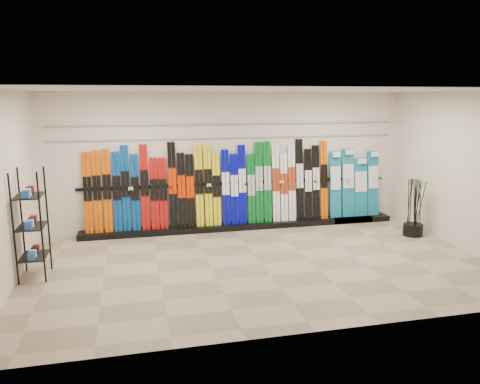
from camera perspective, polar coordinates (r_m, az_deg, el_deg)
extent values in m
plane|color=gray|center=(8.33, 2.59, -8.73)|extent=(8.00, 8.00, 0.00)
plane|color=beige|center=(10.34, -1.12, 3.83)|extent=(8.00, 0.00, 8.00)
plane|color=beige|center=(7.86, -26.60, 0.15)|extent=(0.00, 5.00, 5.00)
plane|color=beige|center=(9.81, 25.79, 2.26)|extent=(0.00, 5.00, 5.00)
plane|color=silver|center=(7.82, 2.79, 12.36)|extent=(8.00, 8.00, 0.00)
cube|color=black|center=(10.47, 0.37, -4.12)|extent=(8.00, 0.40, 0.12)
cube|color=#DC5100|center=(10.08, -18.08, -0.10)|extent=(0.17, 0.23, 1.67)
cube|color=#DC5100|center=(10.07, -17.02, 0.02)|extent=(0.17, 0.23, 1.69)
cube|color=#DC5100|center=(10.05, -15.89, 0.14)|extent=(0.17, 0.24, 1.71)
cube|color=navy|center=(10.05, -14.78, 0.03)|extent=(0.17, 0.23, 1.66)
cube|color=navy|center=(10.04, -13.76, 0.44)|extent=(0.17, 0.25, 1.79)
cube|color=navy|center=(10.04, -12.65, -0.04)|extent=(0.17, 0.22, 1.60)
cube|color=#AD0E0A|center=(10.04, -11.55, 0.56)|extent=(0.17, 0.25, 1.79)
cube|color=#AD0E0A|center=(10.06, -10.38, -0.17)|extent=(0.17, 0.21, 1.52)
cube|color=#AD0E0A|center=(10.07, -9.35, -0.15)|extent=(0.17, 0.21, 1.51)
cube|color=black|center=(10.07, -8.23, 0.82)|extent=(0.17, 0.25, 1.83)
cube|color=black|center=(10.10, -7.13, 0.21)|extent=(0.17, 0.22, 1.60)
cube|color=black|center=(10.12, -6.08, 0.16)|extent=(0.17, 0.22, 1.56)
cube|color=yellow|center=(10.14, -5.00, 0.74)|extent=(0.17, 0.24, 1.75)
cube|color=yellow|center=(10.17, -3.91, 0.83)|extent=(0.17, 0.24, 1.77)
cube|color=yellow|center=(10.20, -2.87, 0.29)|extent=(0.17, 0.22, 1.56)
cube|color=#0305B2|center=(10.24, -1.76, 0.58)|extent=(0.17, 0.23, 1.65)
cube|color=#0305B2|center=(10.28, -0.69, 0.35)|extent=(0.17, 0.21, 1.55)
cube|color=#0305B2|center=(10.32, 0.29, 0.92)|extent=(0.17, 0.24, 1.73)
cube|color=#056A1E|center=(10.37, 1.38, 0.42)|extent=(0.17, 0.21, 1.53)
cube|color=#056A1E|center=(10.41, 2.34, 1.16)|extent=(0.17, 0.25, 1.79)
cube|color=#056A1E|center=(10.46, 3.37, 1.23)|extent=(0.17, 0.25, 1.80)
cube|color=white|center=(10.52, 4.42, 1.05)|extent=(0.17, 0.24, 1.71)
cube|color=white|center=(10.59, 5.41, 0.61)|extent=(0.17, 0.21, 1.54)
cube|color=white|center=(10.64, 6.34, 1.17)|extent=(0.17, 0.24, 1.73)
cube|color=black|center=(10.70, 7.28, 1.49)|extent=(0.17, 0.25, 1.83)
cube|color=black|center=(10.78, 8.32, 0.93)|extent=(0.17, 0.22, 1.61)
cube|color=black|center=(10.85, 9.24, 1.17)|extent=(0.17, 0.23, 1.69)
cube|color=#DC5100|center=(10.92, 10.19, 1.46)|extent=(0.17, 0.24, 1.78)
cube|color=#14728C|center=(11.08, 11.54, 0.89)|extent=(0.28, 0.24, 1.53)
cube|color=#14728C|center=(11.21, 13.03, 1.09)|extent=(0.30, 0.24, 1.58)
cube|color=#14728C|center=(11.36, 14.49, 0.57)|extent=(0.33, 0.21, 1.36)
cube|color=#14728C|center=(11.51, 15.89, 1.03)|extent=(0.28, 0.23, 1.51)
cube|color=black|center=(8.20, -24.09, -3.61)|extent=(0.40, 0.60, 1.77)
cylinder|color=black|center=(10.58, 20.32, -4.33)|extent=(0.40, 0.40, 0.25)
cylinder|color=black|center=(10.52, 19.91, -1.66)|extent=(0.05, 0.04, 1.18)
cylinder|color=black|center=(10.36, 21.09, -1.94)|extent=(0.14, 0.12, 1.17)
cylinder|color=black|center=(10.33, 20.47, -1.93)|extent=(0.12, 0.02, 1.18)
cylinder|color=black|center=(10.49, 20.63, -1.74)|extent=(0.07, 0.11, 1.18)
cylinder|color=black|center=(10.49, 20.55, -1.75)|extent=(0.03, 0.14, 1.18)
cylinder|color=black|center=(10.57, 20.08, -1.62)|extent=(0.08, 0.08, 1.18)
cylinder|color=black|center=(10.43, 21.09, -1.86)|extent=(0.04, 0.13, 1.18)
cylinder|color=black|center=(10.42, 20.78, -1.84)|extent=(0.13, 0.04, 1.18)
cylinder|color=black|center=(10.51, 20.47, -1.71)|extent=(0.05, 0.13, 1.18)
cylinder|color=black|center=(10.53, 20.79, -1.71)|extent=(0.02, 0.04, 1.18)
cylinder|color=black|center=(10.50, 20.61, -1.73)|extent=(0.10, 0.04, 1.18)
cylinder|color=black|center=(10.37, 19.84, -1.83)|extent=(0.02, 0.14, 1.18)
cube|color=gray|center=(10.26, -1.10, 6.58)|extent=(7.60, 0.02, 0.03)
cube|color=gray|center=(10.24, -1.11, 8.25)|extent=(7.60, 0.02, 0.03)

